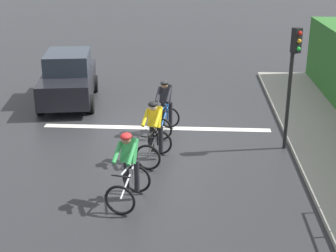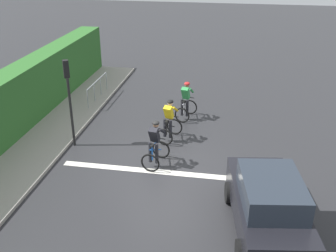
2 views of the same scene
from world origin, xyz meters
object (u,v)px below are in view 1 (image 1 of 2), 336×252
(cyclist_second, at_px, (154,133))
(traffic_light_near_crossing, at_px, (293,71))
(cyclist_lead, at_px, (129,169))
(car_black, at_px, (68,78))
(cyclist_mid, at_px, (165,108))

(cyclist_second, xyz_separation_m, traffic_light_near_crossing, (-3.55, -1.03, 1.43))
(cyclist_lead, height_order, traffic_light_near_crossing, traffic_light_near_crossing)
(cyclist_second, bearing_deg, car_black, -54.65)
(car_black, bearing_deg, cyclist_second, 125.35)
(cyclist_second, bearing_deg, traffic_light_near_crossing, -163.83)
(traffic_light_near_crossing, bearing_deg, cyclist_second, 16.17)
(cyclist_lead, distance_m, traffic_light_near_crossing, 5.26)
(cyclist_second, relative_size, car_black, 0.39)
(cyclist_second, relative_size, cyclist_mid, 1.00)
(cyclist_lead, relative_size, car_black, 0.39)
(cyclist_mid, xyz_separation_m, traffic_light_near_crossing, (-3.40, 0.98, 1.43))
(cyclist_lead, bearing_deg, car_black, -66.19)
(cyclist_lead, distance_m, cyclist_second, 2.22)
(cyclist_second, xyz_separation_m, car_black, (3.50, -4.94, 0.08))
(cyclist_lead, xyz_separation_m, car_black, (3.15, -7.13, 0.08))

